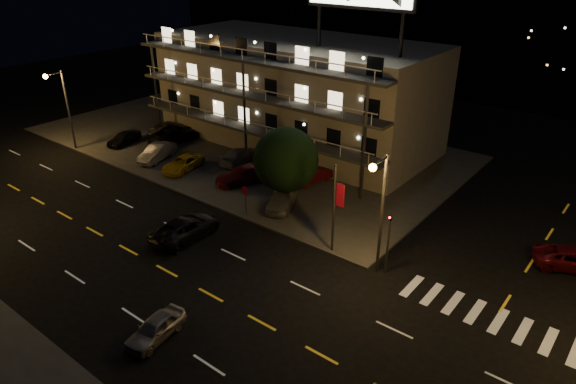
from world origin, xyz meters
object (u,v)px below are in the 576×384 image
Objects in this scene: lot_car_2 at (183,163)px; tree at (285,161)px; lot_car_4 at (282,198)px; road_car_east at (155,328)px; road_car_west at (186,228)px; lot_car_7 at (239,155)px.

tree is at bearing -9.48° from lot_car_2.
lot_car_4 is at bearing -125.66° from tree.
road_car_east is 10.34m from road_car_west.
lot_car_4 is 0.95× the size of lot_car_7.
lot_car_7 is at bearing -64.12° from road_car_west.
lot_car_4 is at bearing 96.31° from road_car_east.
lot_car_4 is 16.02m from road_car_east.
road_car_west reaches higher than road_car_east.
tree is 1.46× the size of lot_car_2.
road_car_west is (6.25, -12.16, -0.08)m from lot_car_7.
tree is 1.19× the size of road_car_west.
road_car_west is at bearing -50.10° from lot_car_2.
road_car_east is (15.65, -15.68, -0.15)m from lot_car_2.
road_car_east is at bearing 112.50° from lot_car_7.
lot_car_7 reaches higher than road_car_east.
road_car_west reaches higher than lot_car_2.
lot_car_7 is 13.68m from road_car_west.
lot_car_7 is at bearing 129.01° from lot_car_4.
road_car_west is (-2.81, -7.76, -3.24)m from tree.
lot_car_4 is 8.02m from road_car_west.
lot_car_4 reaches higher than lot_car_2.
lot_car_4 reaches higher than road_car_west.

